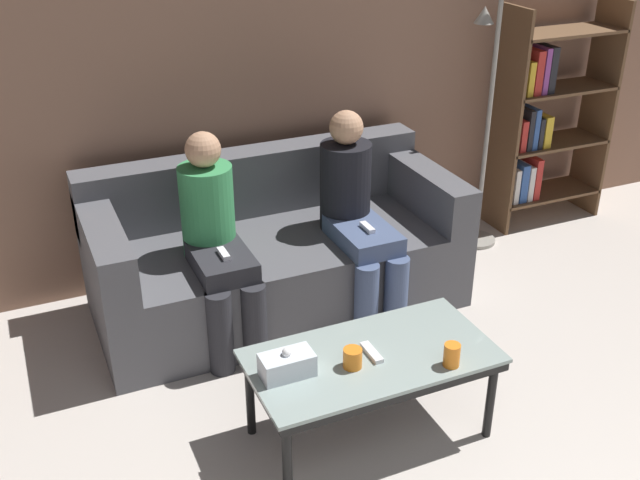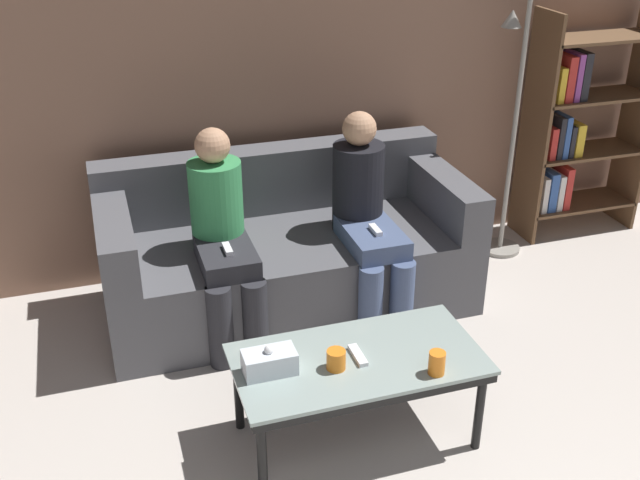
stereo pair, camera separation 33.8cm
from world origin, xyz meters
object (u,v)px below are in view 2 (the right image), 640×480
at_px(standing_lamp, 521,90).
at_px(couch, 286,251).
at_px(coffee_table, 358,366).
at_px(cup_near_left, 336,360).
at_px(bookshelf, 573,129).
at_px(tissue_box, 269,362).
at_px(game_remote, 358,355).
at_px(seated_person_mid_left, 366,214).
at_px(seated_person_left_end, 222,234).
at_px(cup_near_right, 437,363).

bearing_deg(standing_lamp, couch, -173.59).
relative_size(coffee_table, standing_lamp, 0.60).
xyz_separation_m(cup_near_left, bookshelf, (2.20, 1.61, 0.26)).
distance_m(tissue_box, standing_lamp, 2.47).
height_order(cup_near_left, game_remote, cup_near_left).
height_order(tissue_box, seated_person_mid_left, seated_person_mid_left).
bearing_deg(seated_person_mid_left, seated_person_left_end, 179.27).
distance_m(cup_near_left, game_remote, 0.13).
distance_m(couch, seated_person_left_end, 0.54).
height_order(cup_near_left, seated_person_left_end, seated_person_left_end).
bearing_deg(coffee_table, seated_person_left_end, 110.17).
relative_size(cup_near_left, bookshelf, 0.06).
bearing_deg(standing_lamp, coffee_table, -137.75).
bearing_deg(cup_near_right, seated_person_mid_left, 82.94).
distance_m(game_remote, seated_person_left_end, 1.10).
bearing_deg(tissue_box, cup_near_right, -18.39).
distance_m(cup_near_left, seated_person_left_end, 1.10).
distance_m(tissue_box, seated_person_left_end, 1.01).
bearing_deg(seated_person_mid_left, couch, 149.21).
bearing_deg(couch, seated_person_left_end, -150.31).
bearing_deg(seated_person_left_end, seated_person_mid_left, -0.73).
height_order(game_remote, standing_lamp, standing_lamp).
bearing_deg(standing_lamp, tissue_box, -144.16).
bearing_deg(seated_person_left_end, bookshelf, 12.38).
relative_size(game_remote, standing_lamp, 0.08).
height_order(cup_near_left, bookshelf, bookshelf).
xyz_separation_m(cup_near_right, seated_person_left_end, (-0.64, 1.22, 0.11)).
height_order(coffee_table, cup_near_right, cup_near_right).
relative_size(cup_near_left, tissue_box, 0.39).
relative_size(cup_near_left, seated_person_left_end, 0.08).
height_order(cup_near_left, seated_person_mid_left, seated_person_mid_left).
relative_size(couch, bookshelf, 1.35).
xyz_separation_m(cup_near_right, bookshelf, (1.82, 1.76, 0.25)).
height_order(coffee_table, seated_person_mid_left, seated_person_mid_left).
relative_size(coffee_table, bookshelf, 0.70).
relative_size(cup_near_right, game_remote, 0.69).
relative_size(tissue_box, seated_person_left_end, 0.19).
xyz_separation_m(couch, cup_near_right, (0.25, -1.45, 0.17)).
distance_m(coffee_table, seated_person_left_end, 1.11).
xyz_separation_m(couch, standing_lamp, (1.54, 0.17, 0.77)).
bearing_deg(couch, cup_near_right, -80.34).
bearing_deg(bookshelf, cup_near_right, -135.94).
xyz_separation_m(cup_near_left, game_remote, (0.11, 0.04, -0.03)).
distance_m(couch, standing_lamp, 1.73).
bearing_deg(tissue_box, seated_person_mid_left, 51.15).
xyz_separation_m(bookshelf, seated_person_left_end, (-2.47, -0.54, -0.14)).
xyz_separation_m(tissue_box, seated_person_mid_left, (0.80, 1.00, 0.11)).
height_order(standing_lamp, seated_person_left_end, standing_lamp).
relative_size(tissue_box, standing_lamp, 0.12).
distance_m(cup_near_right, seated_person_left_end, 1.39).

